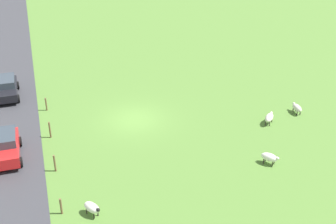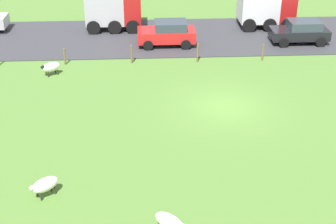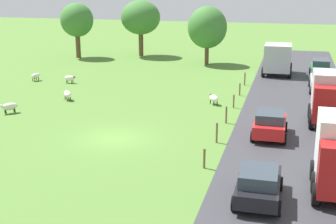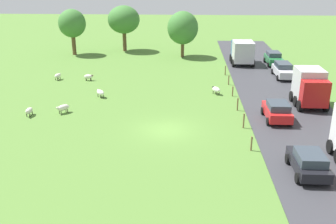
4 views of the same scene
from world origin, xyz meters
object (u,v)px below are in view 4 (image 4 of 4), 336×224
object	(u,v)px
sheep_3	(58,76)
sheep_5	(29,111)
car_2	(283,70)
car_3	(308,162)
sheep_1	(63,108)
tree_0	(124,20)
tree_1	(72,24)
truck_1	(310,87)
car_1	(277,111)
sheep_2	(216,89)
sheep_4	(88,77)
truck_0	(242,52)
car_0	(274,58)
tree_2	(183,28)
sheep_0	(100,93)

from	to	relation	value
sheep_3	sheep_5	bearing A→B (deg)	-84.25
car_2	car_3	xyz separation A→B (m)	(-3.63, -22.76, -0.07)
sheep_1	sheep_5	size ratio (longest dim) A/B	1.03
sheep_1	car_3	bearing A→B (deg)	-28.34
sheep_1	car_3	size ratio (longest dim) A/B	0.31
tree_0	tree_1	size ratio (longest dim) A/B	1.04
truck_1	car_3	xyz separation A→B (m)	(-3.66, -12.76, -0.98)
tree_1	car_1	bearing A→B (deg)	-46.23
tree_1	sheep_2	bearing A→B (deg)	-42.89
sheep_3	sheep_4	world-z (taller)	sheep_3
truck_0	sheep_5	bearing A→B (deg)	-136.16
sheep_1	car_0	xyz separation A→B (m)	(22.13, 19.05, 0.41)
tree_1	car_1	world-z (taller)	tree_1
tree_2	car_3	size ratio (longest dim) A/B	1.68
sheep_0	truck_1	world-z (taller)	truck_1
sheep_5	tree_2	size ratio (longest dim) A/B	0.18
sheep_5	sheep_3	bearing A→B (deg)	95.75
sheep_1	truck_0	xyz separation A→B (m)	(18.03, 19.14, 1.23)
truck_0	car_3	world-z (taller)	truck_0
sheep_2	car_2	size ratio (longest dim) A/B	0.26
sheep_0	car_1	xyz separation A→B (m)	(16.01, -5.46, 0.40)
car_0	car_1	bearing A→B (deg)	-100.74
truck_0	car_0	world-z (taller)	truck_0
car_3	tree_0	bearing A→B (deg)	114.68
sheep_2	sheep_4	distance (m)	14.77
tree_0	car_2	size ratio (longest dim) A/B	1.48
truck_1	sheep_4	bearing A→B (deg)	161.18
tree_1	car_1	size ratio (longest dim) A/B	1.72
sheep_1	tree_2	size ratio (longest dim) A/B	0.19
sheep_3	sheep_0	bearing A→B (deg)	-44.26
sheep_5	tree_1	distance (m)	25.56
sheep_0	sheep_4	distance (m)	6.49
tree_2	truck_1	world-z (taller)	tree_2
sheep_2	sheep_3	world-z (taller)	sheep_2
tree_1	car_2	size ratio (longest dim) A/B	1.43
sheep_2	car_3	bearing A→B (deg)	-74.11
sheep_0	car_2	xyz separation A→B (m)	(19.63, 8.32, 0.42)
sheep_1	sheep_3	world-z (taller)	sheep_1
tree_2	sheep_1	bearing A→B (deg)	-113.31
truck_1	car_1	distance (m)	5.34
sheep_4	tree_0	distance (m)	17.49
tree_1	car_0	size ratio (longest dim) A/B	1.53
sheep_3	car_3	bearing A→B (deg)	-42.69
sheep_0	car_2	distance (m)	21.33
tree_2	truck_1	xyz separation A→B (m)	(11.87, -20.66, -2.28)
tree_1	truck_1	xyz separation A→B (m)	(27.77, -21.40, -2.66)
tree_0	truck_0	distance (m)	18.95
truck_0	car_1	distance (m)	20.07
tree_2	sheep_5	bearing A→B (deg)	-117.89
sheep_0	sheep_2	bearing A→B (deg)	7.69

